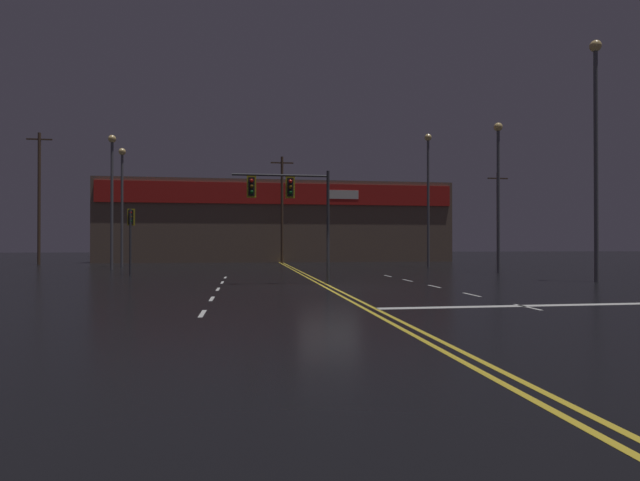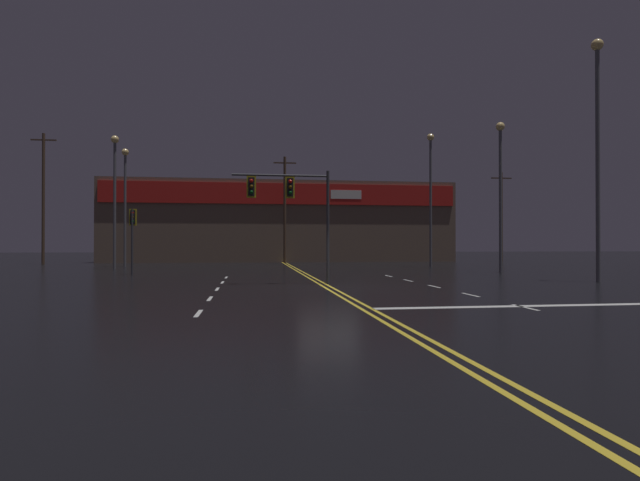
% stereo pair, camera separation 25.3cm
% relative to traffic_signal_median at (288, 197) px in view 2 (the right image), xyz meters
% --- Properties ---
extents(ground_plane, '(200.00, 200.00, 0.00)m').
position_rel_traffic_signal_median_xyz_m(ground_plane, '(1.54, -2.10, -3.97)').
color(ground_plane, black).
extents(road_markings, '(13.63, 60.00, 0.01)m').
position_rel_traffic_signal_median_xyz_m(road_markings, '(2.37, -3.34, -3.97)').
color(road_markings, gold).
rests_on(road_markings, ground).
extents(traffic_signal_median, '(4.45, 0.36, 5.21)m').
position_rel_traffic_signal_median_xyz_m(traffic_signal_median, '(0.00, 0.00, 0.00)').
color(traffic_signal_median, '#38383D').
rests_on(traffic_signal_median, ground).
extents(traffic_signal_corner_northwest, '(0.42, 0.36, 3.93)m').
position_rel_traffic_signal_median_xyz_m(traffic_signal_corner_northwest, '(-8.67, 8.13, -1.08)').
color(traffic_signal_corner_northwest, '#38383D').
rests_on(traffic_signal_corner_northwest, ground).
extents(streetlight_near_left, '(0.56, 0.56, 10.67)m').
position_rel_traffic_signal_median_xyz_m(streetlight_near_left, '(12.49, 15.45, 2.73)').
color(streetlight_near_left, '#59595E').
rests_on(streetlight_near_left, ground).
extents(streetlight_near_right, '(0.56, 0.56, 9.57)m').
position_rel_traffic_signal_median_xyz_m(streetlight_near_right, '(-11.81, 19.32, 2.13)').
color(streetlight_near_right, '#59595E').
rests_on(streetlight_near_right, ground).
extents(streetlight_median_approach, '(0.56, 0.56, 11.78)m').
position_rel_traffic_signal_median_xyz_m(streetlight_median_approach, '(14.93, -0.68, 3.32)').
color(streetlight_median_approach, '#59595E').
rests_on(streetlight_median_approach, ground).
extents(streetlight_far_right, '(0.56, 0.56, 9.73)m').
position_rel_traffic_signal_median_xyz_m(streetlight_far_right, '(14.28, 7.60, 2.22)').
color(streetlight_far_right, '#59595E').
rests_on(streetlight_far_right, ground).
extents(streetlight_far_median, '(0.56, 0.56, 9.77)m').
position_rel_traffic_signal_median_xyz_m(streetlight_far_median, '(-11.56, 15.28, 2.24)').
color(streetlight_far_median, '#59595E').
rests_on(streetlight_far_median, ground).
extents(building_backdrop, '(36.53, 10.23, 8.42)m').
position_rel_traffic_signal_median_xyz_m(building_backdrop, '(1.55, 32.72, 0.25)').
color(building_backdrop, brown).
rests_on(building_backdrop, ground).
extents(utility_pole_row, '(46.56, 0.26, 11.95)m').
position_rel_traffic_signal_median_xyz_m(utility_pole_row, '(-0.17, 25.65, 1.54)').
color(utility_pole_row, '#4C3828').
rests_on(utility_pole_row, ground).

